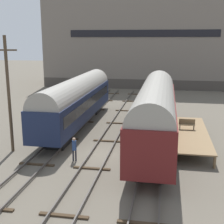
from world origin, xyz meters
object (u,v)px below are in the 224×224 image
at_px(train_car_navy, 77,99).
at_px(bench, 187,124).
at_px(person_worker, 74,147).
at_px(train_car_maroon, 155,110).
at_px(utility_pole, 9,93).

xyz_separation_m(train_car_navy, bench, (10.78, -2.68, -1.38)).
height_order(bench, person_worker, bench).
bearing_deg(person_worker, train_car_navy, 104.91).
bearing_deg(person_worker, bench, 38.03).
distance_m(train_car_maroon, utility_pole, 11.67).
height_order(train_car_navy, bench, train_car_navy).
height_order(train_car_navy, utility_pole, utility_pole).
distance_m(train_car_maroon, bench, 3.80).
bearing_deg(train_car_maroon, utility_pole, -163.73).
distance_m(train_car_navy, person_worker, 9.68).
xyz_separation_m(bench, person_worker, (-8.34, -6.52, -0.37)).
bearing_deg(bench, train_car_navy, 166.05).
distance_m(train_car_navy, bench, 11.20).
xyz_separation_m(train_car_maroon, utility_pole, (-11.10, -3.24, 1.59)).
bearing_deg(train_car_maroon, bench, 37.54).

